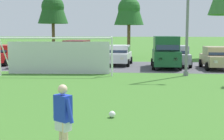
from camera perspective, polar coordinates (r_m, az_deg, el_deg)
name	(u,v)px	position (r m, az deg, el deg)	size (l,w,h in m)	color
ground_plane	(104,81)	(18.01, -1.50, -2.03)	(400.00, 400.00, 0.00)	#3D7028
parking_lot_strip	(116,66)	(25.93, 0.73, 0.72)	(52.00, 8.40, 0.01)	#4C4C51
soccer_ball	(112,114)	(10.32, 0.04, -8.17)	(0.22, 0.22, 0.22)	white
soccer_goal	(58,55)	(21.10, -9.96, 2.71)	(7.53, 2.44, 2.57)	white
player_midfield_center	(63,120)	(7.20, -9.00, -9.07)	(0.62, 0.54, 1.64)	beige
parked_car_slot_far_left	(4,55)	(28.80, -19.31, 2.69)	(2.27, 4.32, 1.72)	red
parked_car_slot_left	(32,56)	(26.65, -14.59, 2.55)	(2.26, 4.32, 1.72)	black
parked_car_slot_center_left	(77,52)	(26.65, -6.53, 3.24)	(2.21, 4.64, 2.16)	maroon
parked_car_slot_center	(119,55)	(26.84, 1.36, 2.80)	(2.20, 4.29, 1.72)	silver
parked_car_slot_center_right	(166,51)	(24.90, 9.87, 3.45)	(2.21, 4.80, 2.52)	#194C2D
parked_car_slot_right	(178,56)	(26.56, 12.02, 2.61)	(2.11, 4.24, 1.72)	#B2B2BC
parked_car_slot_far_right	(216,58)	(25.24, 18.65, 2.18)	(2.04, 4.20, 1.72)	tan
tree_left_edge	(53,2)	(37.07, -10.90, 12.30)	(3.47, 3.47, 9.27)	brown
tree_mid_left	(129,3)	(35.11, 3.16, 12.22)	(3.31, 3.31, 8.83)	brown
street_lamp	(190,10)	(20.66, 14.26, 10.60)	(2.00, 0.32, 8.12)	slate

